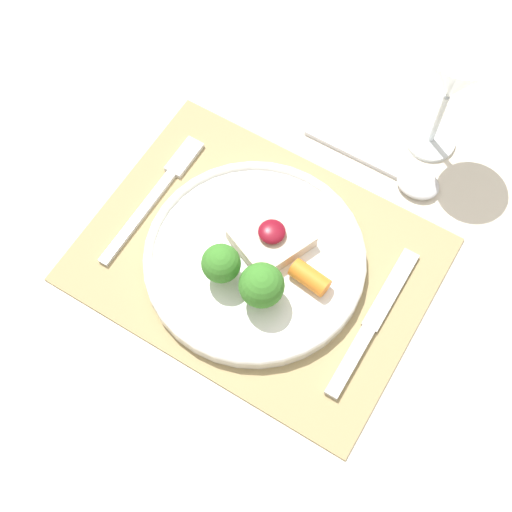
# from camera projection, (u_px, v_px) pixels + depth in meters

# --- Properties ---
(ground_plane) EXTENTS (8.00, 8.00, 0.00)m
(ground_plane) POSITION_uv_depth(u_px,v_px,m) (257.00, 407.00, 1.55)
(ground_plane) COLOR #4C4742
(dining_table) EXTENTS (1.26, 1.22, 0.76)m
(dining_table) POSITION_uv_depth(u_px,v_px,m) (257.00, 287.00, 0.94)
(dining_table) COLOR beige
(dining_table) RESTS_ON ground_plane
(placemat) EXTENTS (0.41, 0.31, 0.00)m
(placemat) POSITION_uv_depth(u_px,v_px,m) (257.00, 259.00, 0.86)
(placemat) COLOR #9E895B
(placemat) RESTS_ON dining_table
(dinner_plate) EXTENTS (0.27, 0.27, 0.08)m
(dinner_plate) POSITION_uv_depth(u_px,v_px,m) (256.00, 260.00, 0.84)
(dinner_plate) COLOR white
(dinner_plate) RESTS_ON placemat
(fork) EXTENTS (0.02, 0.21, 0.01)m
(fork) POSITION_uv_depth(u_px,v_px,m) (159.00, 190.00, 0.90)
(fork) COLOR silver
(fork) RESTS_ON placemat
(knife) EXTENTS (0.02, 0.21, 0.01)m
(knife) POSITION_uv_depth(u_px,v_px,m) (367.00, 331.00, 0.82)
(knife) COLOR silver
(knife) RESTS_ON placemat
(spoon) EXTENTS (0.19, 0.05, 0.02)m
(spoon) POSITION_uv_depth(u_px,v_px,m) (405.00, 177.00, 0.90)
(spoon) COLOR silver
(spoon) RESTS_ON dining_table
(wine_glass_near) EXTENTS (0.09, 0.09, 0.18)m
(wine_glass_near) POSITION_uv_depth(u_px,v_px,m) (455.00, 76.00, 0.82)
(wine_glass_near) COLOR white
(wine_glass_near) RESTS_ON dining_table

